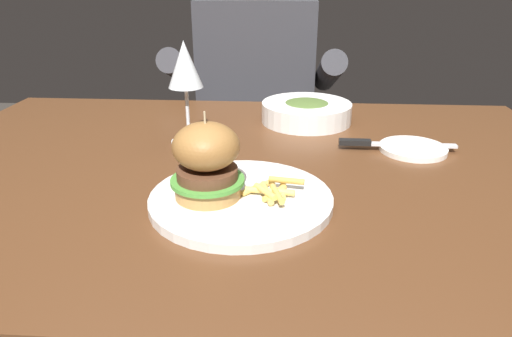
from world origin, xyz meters
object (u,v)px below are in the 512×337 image
(bread_plate, at_px, (413,149))
(diner_person, at_px, (256,131))
(wine_glass, at_px, (185,69))
(main_plate, at_px, (241,199))
(table_knife, at_px, (386,144))
(soup_bowl, at_px, (306,111))
(burger_sandwich, at_px, (207,161))

(bread_plate, relative_size, diner_person, 0.11)
(diner_person, bearing_deg, wine_glass, -99.07)
(wine_glass, distance_m, bread_plate, 0.46)
(main_plate, bearing_deg, table_knife, 42.80)
(bread_plate, relative_size, soup_bowl, 0.62)
(main_plate, relative_size, bread_plate, 2.14)
(bread_plate, bearing_deg, table_knife, 179.12)
(wine_glass, bearing_deg, table_knife, -2.78)
(bread_plate, relative_size, table_knife, 0.57)
(wine_glass, bearing_deg, burger_sandwich, -72.63)
(wine_glass, xyz_separation_m, soup_bowl, (0.24, 0.15, -0.12))
(wine_glass, bearing_deg, main_plate, -63.19)
(table_knife, distance_m, diner_person, 0.71)
(wine_glass, distance_m, diner_person, 0.69)
(burger_sandwich, relative_size, wine_glass, 0.64)
(bread_plate, distance_m, soup_bowl, 0.26)
(burger_sandwich, bearing_deg, diner_person, 89.06)
(burger_sandwich, bearing_deg, main_plate, 6.91)
(main_plate, height_order, burger_sandwich, burger_sandwich)
(main_plate, xyz_separation_m, burger_sandwich, (-0.05, -0.01, 0.06))
(burger_sandwich, height_order, wine_glass, wine_glass)
(wine_glass, xyz_separation_m, diner_person, (0.10, 0.60, -0.32))
(main_plate, height_order, table_knife, table_knife)
(wine_glass, relative_size, diner_person, 0.17)
(main_plate, distance_m, wine_glass, 0.32)
(burger_sandwich, height_order, diner_person, diner_person)
(main_plate, height_order, diner_person, diner_person)
(bread_plate, distance_m, diner_person, 0.73)
(burger_sandwich, distance_m, table_knife, 0.39)
(wine_glass, relative_size, soup_bowl, 0.99)
(soup_bowl, bearing_deg, main_plate, -104.92)
(burger_sandwich, relative_size, soup_bowl, 0.63)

